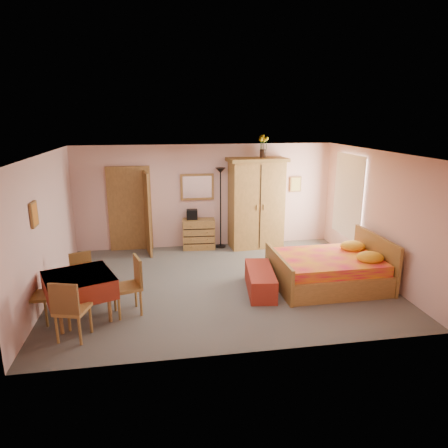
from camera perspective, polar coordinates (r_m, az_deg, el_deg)
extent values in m
plane|color=#605B54|center=(8.16, -0.35, -8.39)|extent=(6.50, 6.50, 0.00)
plane|color=brown|center=(7.52, -0.39, 10.10)|extent=(6.50, 6.50, 0.00)
cube|color=beige|center=(10.15, -2.58, 3.99)|extent=(6.50, 0.10, 2.60)
cube|color=beige|center=(5.40, 3.81, -6.17)|extent=(6.50, 0.10, 2.60)
cube|color=beige|center=(7.93, -24.25, -0.54)|extent=(0.10, 5.00, 2.60)
cube|color=beige|center=(8.83, 20.94, 1.30)|extent=(0.10, 5.00, 2.60)
cube|color=#9E6B35|center=(10.14, -13.27, 2.00)|extent=(1.06, 0.12, 2.15)
cube|color=white|center=(9.81, 17.37, 3.82)|extent=(0.08, 1.40, 1.95)
cube|color=orange|center=(7.27, -25.52, 1.25)|extent=(0.04, 0.32, 0.42)
cube|color=#D8BF59|center=(10.61, 10.19, 5.63)|extent=(0.30, 0.04, 0.40)
cube|color=olive|center=(10.11, -3.62, -1.43)|extent=(0.83, 0.45, 0.76)
cube|color=white|center=(10.05, -3.85, 5.31)|extent=(0.84, 0.04, 0.66)
cube|color=black|center=(10.01, -4.60, 1.38)|extent=(0.28, 0.21, 0.25)
cube|color=black|center=(10.04, -0.50, 2.25)|extent=(0.33, 0.33, 2.04)
cube|color=#A87739|center=(10.12, 4.62, 2.99)|extent=(1.51, 0.86, 2.28)
cube|color=yellow|center=(10.04, 5.61, 11.01)|extent=(0.22, 0.22, 0.55)
cube|color=red|center=(8.15, 14.61, -5.22)|extent=(2.14, 1.70, 0.98)
cube|color=maroon|center=(7.76, 5.19, -8.03)|extent=(0.64, 1.35, 0.43)
cube|color=maroon|center=(7.10, -19.85, -9.74)|extent=(1.34, 1.34, 0.76)
cube|color=#AF793B|center=(6.49, -20.83, -11.23)|extent=(0.55, 0.55, 0.97)
cube|color=olive|center=(7.75, -19.42, -7.19)|extent=(0.50, 0.50, 0.86)
cube|color=olive|center=(7.19, -25.29, -9.20)|extent=(0.43, 0.43, 0.95)
cube|color=#A77538|center=(6.99, -13.71, -8.65)|extent=(0.56, 0.56, 0.98)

